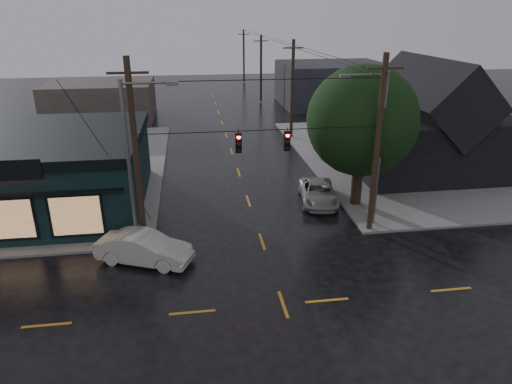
{
  "coord_description": "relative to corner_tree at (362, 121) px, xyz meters",
  "views": [
    {
      "loc": [
        -3.65,
        -16.6,
        12.09
      ],
      "look_at": [
        -0.44,
        5.33,
        3.3
      ],
      "focal_mm": 32.0,
      "sensor_mm": 36.0,
      "label": 1
    }
  ],
  "objects": [
    {
      "name": "ground_plane",
      "position": [
        -7.0,
        -10.27,
        -5.72
      ],
      "size": [
        160.0,
        160.0,
        0.0
      ],
      "primitive_type": "plane",
      "color": "black"
    },
    {
      "name": "sidewalk_ne",
      "position": [
        13.0,
        9.73,
        -5.64
      ],
      "size": [
        28.0,
        28.0,
        0.15
      ],
      "primitive_type": "cube",
      "color": "slate",
      "rests_on": "ground"
    },
    {
      "name": "pizza_shop",
      "position": [
        -22.0,
        2.68,
        -3.16
      ],
      "size": [
        16.3,
        12.34,
        4.9
      ],
      "color": "black",
      "rests_on": "ground"
    },
    {
      "name": "ne_building",
      "position": [
        8.0,
        6.73,
        -1.25
      ],
      "size": [
        12.6,
        11.6,
        8.75
      ],
      "color": "black",
      "rests_on": "ground"
    },
    {
      "name": "corner_tree",
      "position": [
        0.0,
        0.0,
        0.0
      ],
      "size": [
        6.99,
        6.99,
        9.08
      ],
      "color": "black",
      "rests_on": "ground"
    },
    {
      "name": "utility_pole_nw",
      "position": [
        -13.5,
        -3.77,
        -5.72
      ],
      "size": [
        2.0,
        0.32,
        10.15
      ],
      "primitive_type": null,
      "color": "black",
      "rests_on": "ground"
    },
    {
      "name": "utility_pole_ne",
      "position": [
        -0.5,
        -3.77,
        -5.72
      ],
      "size": [
        2.0,
        0.32,
        10.15
      ],
      "primitive_type": null,
      "color": "black",
      "rests_on": "ground"
    },
    {
      "name": "utility_pole_far_a",
      "position": [
        -0.5,
        17.73,
        -5.72
      ],
      "size": [
        2.0,
        0.32,
        9.65
      ],
      "primitive_type": null,
      "color": "black",
      "rests_on": "ground"
    },
    {
      "name": "utility_pole_far_b",
      "position": [
        -0.5,
        37.73,
        -5.72
      ],
      "size": [
        2.0,
        0.32,
        9.15
      ],
      "primitive_type": null,
      "color": "black",
      "rests_on": "ground"
    },
    {
      "name": "utility_pole_far_c",
      "position": [
        -0.5,
        57.73,
        -5.72
      ],
      "size": [
        2.0,
        0.32,
        9.15
      ],
      "primitive_type": null,
      "color": "black",
      "rests_on": "ground"
    },
    {
      "name": "span_signal_assembly",
      "position": [
        -6.9,
        -3.77,
        -0.02
      ],
      "size": [
        13.0,
        0.48,
        1.23
      ],
      "color": "black",
      "rests_on": "ground"
    },
    {
      "name": "streetlight_nw",
      "position": [
        -13.8,
        -4.47,
        -5.72
      ],
      "size": [
        5.4,
        0.3,
        9.15
      ],
      "primitive_type": null,
      "color": "slate",
      "rests_on": "ground"
    },
    {
      "name": "streetlight_ne",
      "position": [
        0.0,
        -3.07,
        -5.72
      ],
      "size": [
        5.4,
        0.3,
        9.15
      ],
      "primitive_type": null,
      "color": "slate",
      "rests_on": "ground"
    },
    {
      "name": "bg_building_west",
      "position": [
        -21.0,
        29.73,
        -3.52
      ],
      "size": [
        12.0,
        10.0,
        4.4
      ],
      "primitive_type": "cube",
      "color": "#3C322C",
      "rests_on": "ground"
    },
    {
      "name": "bg_building_east",
      "position": [
        9.0,
        34.73,
        -2.92
      ],
      "size": [
        14.0,
        12.0,
        5.6
      ],
      "primitive_type": "cube",
      "color": "black",
      "rests_on": "ground"
    },
    {
      "name": "sedan_cream",
      "position": [
        -13.34,
        -5.63,
        -4.91
      ],
      "size": [
        5.18,
        3.45,
        1.62
      ],
      "primitive_type": "imported",
      "rotation": [
        0.0,
        0.0,
        1.18
      ],
      "color": "beige",
      "rests_on": "ground"
    },
    {
      "name": "suv_silver",
      "position": [
        -2.34,
        0.83,
        -5.02
      ],
      "size": [
        3.01,
        5.3,
        1.39
      ],
      "primitive_type": "imported",
      "rotation": [
        0.0,
        0.0,
        -0.14
      ],
      "color": "#A19D94",
      "rests_on": "ground"
    }
  ]
}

